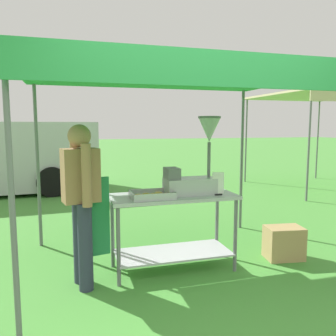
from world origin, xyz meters
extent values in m
plane|color=#478E38|center=(0.00, 6.00, 0.00)|extent=(70.00, 70.00, 0.00)
cylinder|color=slate|center=(-1.50, 0.40, 1.06)|extent=(0.04, 0.04, 2.13)
cylinder|color=slate|center=(-1.50, 2.53, 1.06)|extent=(0.04, 0.04, 2.13)
cylinder|color=slate|center=(1.46, 2.53, 1.06)|extent=(0.04, 0.04, 2.13)
cube|color=#2D934C|center=(-0.02, 1.47, 2.15)|extent=(3.16, 2.33, 0.05)
cube|color=#2D934C|center=(-0.02, 0.31, 2.02)|extent=(3.16, 0.02, 0.24)
cube|color=#B7B7BC|center=(-0.02, 1.32, 0.83)|extent=(1.38, 0.59, 0.04)
cube|color=#B7B7BC|center=(-0.02, 1.32, 0.19)|extent=(1.27, 0.54, 0.02)
cylinder|color=slate|center=(-0.66, 1.07, 0.40)|extent=(0.04, 0.04, 0.81)
cylinder|color=slate|center=(0.62, 1.07, 0.40)|extent=(0.04, 0.04, 0.81)
cylinder|color=slate|center=(-0.66, 1.56, 0.40)|extent=(0.04, 0.04, 0.81)
cylinder|color=slate|center=(0.62, 1.56, 0.40)|extent=(0.04, 0.04, 0.81)
cube|color=#B7B7BC|center=(-0.28, 1.23, 0.85)|extent=(0.45, 0.32, 0.01)
cube|color=#B7B7BC|center=(-0.28, 1.08, 0.89)|extent=(0.45, 0.01, 0.06)
cube|color=#B7B7BC|center=(-0.28, 1.38, 0.89)|extent=(0.45, 0.01, 0.06)
cube|color=#B7B7BC|center=(-0.49, 1.23, 0.89)|extent=(0.01, 0.32, 0.06)
cube|color=#B7B7BC|center=(-0.06, 1.23, 0.89)|extent=(0.01, 0.32, 0.06)
torus|color=#EAB251|center=(-0.42, 1.25, 0.87)|extent=(0.10, 0.10, 0.03)
torus|color=#EAB251|center=(-0.14, 1.13, 0.87)|extent=(0.12, 0.12, 0.03)
torus|color=#EAB251|center=(-0.27, 1.16, 0.87)|extent=(0.12, 0.12, 0.03)
torus|color=#EAB251|center=(-0.18, 1.31, 0.87)|extent=(0.11, 0.11, 0.03)
torus|color=#EAB251|center=(-0.13, 1.22, 0.87)|extent=(0.12, 0.12, 0.03)
torus|color=#EAB251|center=(-0.25, 1.26, 0.87)|extent=(0.11, 0.11, 0.03)
torus|color=#EAB251|center=(-0.33, 1.28, 0.87)|extent=(0.10, 0.10, 0.03)
cube|color=#B7B7BC|center=(0.17, 1.31, 0.94)|extent=(0.56, 0.28, 0.18)
cube|color=slate|center=(-0.04, 1.31, 1.09)|extent=(0.14, 0.22, 0.12)
cylinder|color=slate|center=(0.39, 1.31, 1.22)|extent=(0.04, 0.04, 0.39)
cone|color=#B7B7BC|center=(0.39, 1.31, 1.55)|extent=(0.24, 0.24, 0.26)
cylinder|color=slate|center=(0.39, 1.31, 1.69)|extent=(0.25, 0.25, 0.02)
cube|color=black|center=(0.45, 1.17, 0.85)|extent=(0.08, 0.05, 0.02)
cube|color=white|center=(0.45, 1.17, 0.98)|extent=(0.13, 0.02, 0.23)
cylinder|color=#2D3347|center=(-1.02, 1.27, 0.43)|extent=(0.14, 0.14, 0.86)
cylinder|color=#2D3347|center=(-0.98, 1.08, 0.43)|extent=(0.14, 0.14, 0.86)
cube|color=#9E704C|center=(-1.00, 1.18, 1.12)|extent=(0.38, 0.29, 0.52)
cube|color=#237F47|center=(-0.88, 1.20, 0.69)|extent=(0.32, 0.09, 0.80)
cylinder|color=#9E704C|center=(-1.05, 1.39, 1.15)|extent=(0.11, 0.11, 0.58)
cylinder|color=#9E704C|center=(-0.95, 0.96, 1.15)|extent=(0.11, 0.11, 0.58)
sphere|color=#A87A56|center=(-1.00, 1.18, 1.50)|extent=(0.22, 0.22, 0.22)
cube|color=tan|center=(1.36, 1.24, 0.20)|extent=(0.47, 0.35, 0.39)
cylinder|color=black|center=(-1.50, 5.91, 0.34)|extent=(0.69, 0.28, 0.68)
cylinder|color=black|center=(-1.61, 7.77, 0.34)|extent=(0.69, 0.28, 0.68)
cylinder|color=slate|center=(3.76, 3.89, 1.17)|extent=(0.04, 0.04, 2.34)
cylinder|color=slate|center=(3.76, 6.56, 1.17)|extent=(0.04, 0.04, 2.34)
cylinder|color=slate|center=(6.19, 6.56, 1.17)|extent=(0.04, 0.04, 2.34)
cube|color=#CCB78E|center=(4.97, 5.22, 2.37)|extent=(2.63, 2.87, 0.05)
camera|label=1|loc=(-1.09, -2.20, 1.59)|focal=36.53mm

